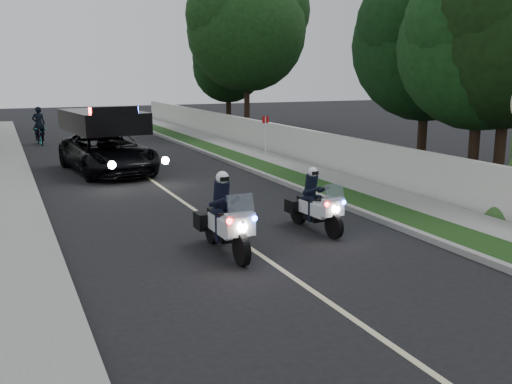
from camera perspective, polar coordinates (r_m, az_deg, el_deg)
ground at (r=10.93m, az=5.10°, el=-9.38°), size 120.00×120.00×0.00m
curb_right at (r=21.32m, az=1.72°, el=1.35°), size 0.20×60.00×0.15m
grass_verge at (r=21.62m, az=3.39°, el=1.49°), size 1.20×60.00×0.16m
sidewalk_right at (r=22.24m, az=6.37°, el=1.73°), size 1.40×60.00×0.16m
property_wall at (r=22.65m, az=8.60°, el=3.57°), size 0.22×60.00×1.50m
curb_left at (r=19.30m, az=-20.80°, el=-0.54°), size 0.20×60.00×0.15m
lane_marking at (r=19.93m, az=-8.97°, el=0.26°), size 0.12×50.00×0.01m
police_moto_left at (r=12.87m, az=-3.01°, el=-6.05°), size 0.76×2.15×1.83m
police_moto_right at (r=14.71m, az=5.81°, el=-3.80°), size 0.82×1.95×1.62m
police_suv at (r=23.77m, az=-14.34°, el=1.89°), size 3.40×6.15×2.85m
bicycle at (r=34.10m, az=-20.52°, el=4.42°), size 0.82×1.84×0.93m
cyclist at (r=34.10m, az=-20.52°, el=4.42°), size 0.70×0.49×1.88m
sign_post at (r=26.41m, az=0.92°, el=3.22°), size 0.33×0.33×2.04m
pampas_mid at (r=17.28m, az=23.87°, el=-2.42°), size 2.01×2.01×4.35m
tree_right_a at (r=21.09m, az=22.62°, el=0.11°), size 6.07×6.07×9.67m
tree_right_b at (r=21.35m, az=20.42°, el=0.42°), size 6.66×6.66×9.18m
tree_right_c at (r=23.79m, az=15.87°, el=1.81°), size 6.73×6.73×9.50m
tree_right_d at (r=37.44m, az=-0.89°, el=5.76°), size 8.98×8.98×12.42m
tree_right_e at (r=41.64m, az=-2.70°, el=6.36°), size 5.33×5.33×8.27m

